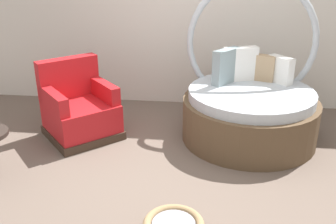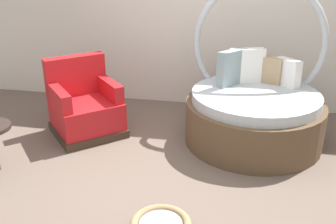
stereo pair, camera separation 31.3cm
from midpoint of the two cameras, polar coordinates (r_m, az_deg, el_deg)
ground_plane at (r=4.06m, az=-1.79°, el=-9.68°), size 8.00×8.00×0.02m
back_wall at (r=5.64m, az=1.29°, el=14.24°), size 8.00×0.12×2.65m
round_daybed at (r=4.79m, az=10.11°, el=0.97°), size 1.62×1.62×1.91m
red_armchair at (r=4.94m, az=-14.75°, el=0.20°), size 1.13×1.13×0.94m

